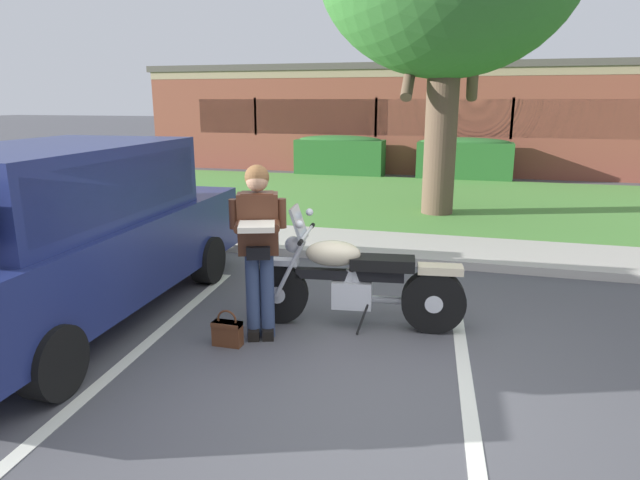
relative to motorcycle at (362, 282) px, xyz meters
name	(u,v)px	position (x,y,z in m)	size (l,w,h in m)	color
ground_plane	(353,382)	(0.16, -1.16, -0.49)	(140.00, 140.00, 0.00)	#4C4C51
curb_strip	(405,260)	(0.16, 2.39, -0.43)	(60.00, 0.20, 0.12)	#B7B2A8
concrete_walk	(412,247)	(0.16, 3.24, -0.45)	(60.00, 1.50, 0.08)	#B7B2A8
grass_lawn	(432,201)	(0.16, 7.56, -0.46)	(60.00, 7.14, 0.06)	#518E3D
stall_stripe_0	(147,343)	(-1.91, -0.96, -0.49)	(0.12, 4.40, 0.01)	silver
stall_stripe_1	(466,385)	(1.07, -0.96, -0.49)	(0.12, 4.40, 0.01)	silver
motorcycle	(362,282)	(0.00, 0.00, 0.00)	(2.24, 0.82, 1.26)	black
rider_person	(258,239)	(-0.91, -0.52, 0.52)	(0.55, 0.65, 1.70)	black
handbag	(227,331)	(-1.15, -0.78, -0.34)	(0.28, 0.13, 0.36)	#562D19
parked_suv_adjacent	(63,233)	(-3.01, -0.64, 0.47)	(2.17, 4.91, 1.86)	navy
hedge_left	(340,154)	(-2.98, 11.48, 0.16)	(2.72, 0.90, 1.24)	#286028
hedge_center_left	(464,158)	(0.76, 11.48, 0.16)	(2.70, 0.90, 1.24)	#286028
brick_building	(504,116)	(2.03, 17.62, 1.22)	(23.92, 11.12, 3.41)	brown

